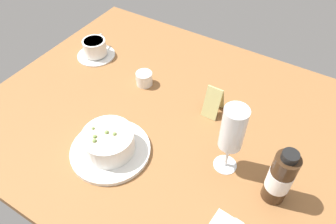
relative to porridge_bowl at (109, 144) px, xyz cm
name	(u,v)px	position (x,y,z in cm)	size (l,w,h in cm)	color
ground_plane	(176,123)	(8.60, 18.39, -4.81)	(110.00, 84.00, 3.00)	brown
porridge_bowl	(109,144)	(0.00, 0.00, 0.00)	(20.51, 20.51, 7.65)	white
coffee_cup	(95,49)	(-30.20, 29.97, -0.49)	(12.91, 13.02, 6.14)	white
creamer_jug	(144,78)	(-7.61, 26.34, -1.09)	(5.19, 5.89, 4.95)	white
wine_glass	(233,131)	(26.83, 11.62, 9.76)	(5.80, 5.80, 19.67)	white
sauce_bottle_brown	(280,178)	(39.59, 9.65, 4.07)	(5.40, 5.40, 16.04)	#382314
menu_card	(214,100)	(16.05, 26.67, 1.22)	(4.54, 6.27, 9.18)	tan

